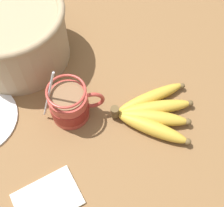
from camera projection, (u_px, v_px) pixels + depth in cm
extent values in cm
cube|color=brown|center=(82.00, 112.00, 77.59)|extent=(94.79, 94.79, 2.77)
cylinder|color=#B23D33|center=(69.00, 105.00, 72.22)|extent=(8.95, 8.95, 8.14)
cylinder|color=maroon|center=(69.00, 106.00, 72.67)|extent=(9.15, 9.15, 3.55)
torus|color=#B23D33|center=(92.00, 100.00, 71.76)|extent=(5.76, 0.90, 5.76)
cylinder|color=#846042|center=(67.00, 96.00, 68.65)|extent=(7.75, 7.75, 0.40)
torus|color=#B23D33|center=(66.00, 91.00, 67.03)|extent=(8.95, 8.95, 0.60)
cylinder|color=silver|center=(49.00, 95.00, 67.48)|extent=(5.07, 0.50, 15.72)
ellipsoid|color=silver|center=(64.00, 112.00, 74.31)|extent=(3.00, 2.00, 0.80)
cylinder|color=brown|center=(115.00, 112.00, 73.00)|extent=(2.00, 2.00, 3.00)
ellipsoid|color=gold|center=(152.00, 128.00, 71.78)|extent=(16.24, 11.89, 3.48)
sphere|color=brown|center=(188.00, 142.00, 70.01)|extent=(1.57, 1.57, 1.57)
ellipsoid|color=gold|center=(153.00, 118.00, 73.11)|extent=(16.61, 7.73, 3.56)
sphere|color=brown|center=(188.00, 122.00, 72.57)|extent=(1.60, 1.60, 1.60)
ellipsoid|color=gold|center=(155.00, 108.00, 74.58)|extent=(17.58, 3.73, 3.40)
sphere|color=brown|center=(190.00, 103.00, 75.29)|extent=(1.53, 1.53, 1.53)
ellipsoid|color=gold|center=(151.00, 99.00, 76.11)|extent=(17.91, 8.34, 3.12)
sphere|color=brown|center=(182.00, 86.00, 78.08)|extent=(1.40, 1.40, 1.40)
cylinder|color=tan|center=(13.00, 36.00, 78.75)|extent=(26.91, 26.91, 15.12)
torus|color=tan|center=(5.00, 13.00, 72.27)|extent=(28.26, 28.26, 1.88)
cube|color=beige|center=(47.00, 199.00, 64.89)|extent=(15.69, 13.45, 0.60)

